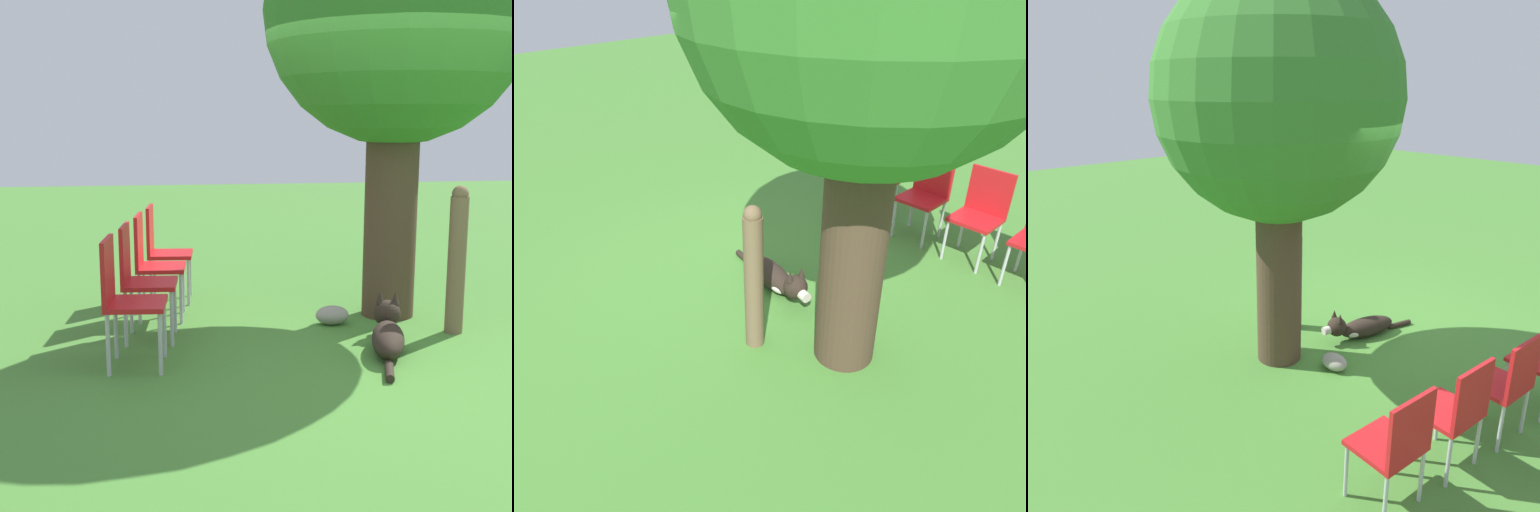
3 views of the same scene
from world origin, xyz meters
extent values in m
plane|color=#478433|center=(0.00, 0.00, 0.00)|extent=(30.00, 30.00, 0.00)
cylinder|color=#4C3828|center=(0.23, 1.05, 1.03)|extent=(0.47, 0.47, 2.06)
sphere|color=#387A2D|center=(0.23, 1.05, 2.70)|extent=(2.31, 2.31, 2.31)
ellipsoid|color=#2D231C|center=(-0.13, -0.02, 0.11)|extent=(0.45, 0.76, 0.22)
ellipsoid|color=silver|center=(-0.08, 0.16, 0.10)|extent=(0.28, 0.30, 0.13)
sphere|color=#2D231C|center=(-0.01, 0.38, 0.21)|extent=(0.28, 0.28, 0.22)
cylinder|color=silver|center=(0.03, 0.50, 0.19)|extent=(0.12, 0.12, 0.09)
cone|color=#2D231C|center=(-0.07, 0.39, 0.34)|extent=(0.07, 0.07, 0.10)
cone|color=#2D231C|center=(0.05, 0.36, 0.34)|extent=(0.07, 0.07, 0.10)
cylinder|color=#2D231C|center=(-0.28, -0.49, 0.03)|extent=(0.15, 0.33, 0.06)
cylinder|color=brown|center=(0.60, 0.43, 0.57)|extent=(0.15, 0.15, 1.15)
sphere|color=brown|center=(0.60, 0.43, 1.17)|extent=(0.14, 0.14, 0.14)
cube|color=red|center=(-2.02, -0.03, 0.47)|extent=(0.46, 0.48, 0.04)
cube|color=red|center=(-2.21, -0.02, 0.71)|extent=(0.07, 0.44, 0.46)
cylinder|color=#B7B7BC|center=(-1.82, 0.14, 0.22)|extent=(0.03, 0.03, 0.45)
cylinder|color=#B7B7BC|center=(-1.86, -0.24, 0.22)|extent=(0.03, 0.03, 0.45)
cylinder|color=#B7B7BC|center=(-2.18, 0.17, 0.22)|extent=(0.03, 0.03, 0.45)
cylinder|color=#B7B7BC|center=(-2.22, -0.21, 0.22)|extent=(0.03, 0.03, 0.45)
cube|color=red|center=(-1.92, 0.60, 0.47)|extent=(0.46, 0.48, 0.04)
cube|color=red|center=(-2.11, 0.62, 0.71)|extent=(0.07, 0.44, 0.46)
cylinder|color=#B7B7BC|center=(-1.72, 0.77, 0.22)|extent=(0.03, 0.03, 0.45)
cylinder|color=#B7B7BC|center=(-1.76, 0.40, 0.22)|extent=(0.03, 0.03, 0.45)
cylinder|color=#B7B7BC|center=(-2.08, 0.81, 0.22)|extent=(0.03, 0.03, 0.45)
cylinder|color=#B7B7BC|center=(-2.12, 0.43, 0.22)|extent=(0.03, 0.03, 0.45)
cube|color=red|center=(-1.82, 1.24, 0.47)|extent=(0.46, 0.48, 0.04)
cube|color=red|center=(-2.01, 1.26, 0.71)|extent=(0.07, 0.44, 0.46)
cylinder|color=#B7B7BC|center=(-1.62, 1.41, 0.22)|extent=(0.03, 0.03, 0.45)
cylinder|color=#B7B7BC|center=(-1.66, 1.03, 0.22)|extent=(0.03, 0.03, 0.45)
cylinder|color=#B7B7BC|center=(-1.98, 1.45, 0.22)|extent=(0.03, 0.03, 0.45)
cylinder|color=#B7B7BC|center=(-2.02, 1.07, 0.22)|extent=(0.03, 0.03, 0.45)
cube|color=red|center=(-1.72, 1.88, 0.47)|extent=(0.46, 0.48, 0.04)
cube|color=red|center=(-1.91, 1.89, 0.71)|extent=(0.07, 0.44, 0.46)
cylinder|color=#B7B7BC|center=(-1.52, 2.05, 0.22)|extent=(0.03, 0.03, 0.45)
cylinder|color=#B7B7BC|center=(-1.56, 1.67, 0.22)|extent=(0.03, 0.03, 0.45)
cylinder|color=#B7B7BC|center=(-1.88, 2.08, 0.22)|extent=(0.03, 0.03, 0.45)
cylinder|color=#B7B7BC|center=(-1.92, 1.70, 0.22)|extent=(0.03, 0.03, 0.45)
ellipsoid|color=gray|center=(-0.36, 0.81, 0.08)|extent=(0.29, 0.21, 0.17)
camera|label=1|loc=(-1.90, -5.04, 1.75)|focal=50.00mm
camera|label=2|loc=(2.91, 2.58, 2.73)|focal=35.00mm
camera|label=3|loc=(-3.26, 4.33, 2.82)|focal=35.00mm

